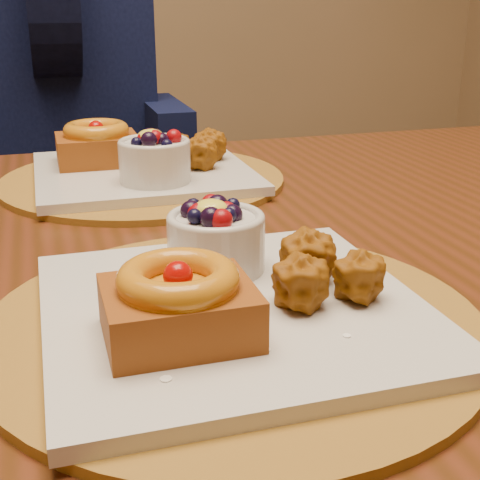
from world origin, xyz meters
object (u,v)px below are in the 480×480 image
at_px(diner, 55,60).
at_px(chair_far, 33,197).
at_px(place_setting_far, 141,166).
at_px(dining_table, 178,300).
at_px(place_setting_near, 230,298).

bearing_deg(diner, chair_far, 133.88).
bearing_deg(place_setting_far, chair_far, 102.25).
xyz_separation_m(place_setting_far, diner, (-0.08, 0.65, 0.09)).
relative_size(dining_table, place_setting_far, 4.21).
bearing_deg(chair_far, place_setting_far, -81.83).
height_order(dining_table, place_setting_far, place_setting_far).
distance_m(place_setting_far, chair_far, 0.77).
bearing_deg(place_setting_far, place_setting_near, -89.92).
bearing_deg(place_setting_near, dining_table, 89.44).
height_order(dining_table, place_setting_near, place_setting_near).
relative_size(chair_far, diner, 1.21).
height_order(place_setting_near, diner, diner).
bearing_deg(dining_table, place_setting_near, -90.56).
xyz_separation_m(chair_far, diner, (0.08, -0.07, 0.32)).
bearing_deg(chair_far, diner, -45.94).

